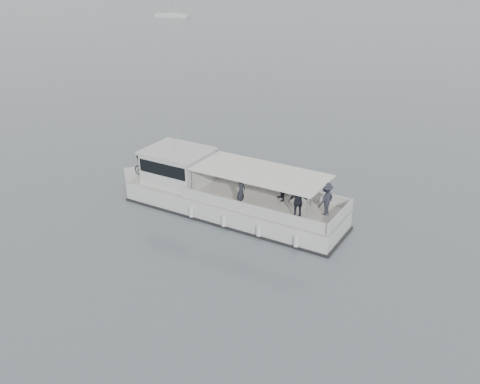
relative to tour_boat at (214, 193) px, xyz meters
The scene contains 2 objects.
ground 4.47m from the tour_boat, ahead, with size 1400.00×1400.00×0.00m, color slate.
tour_boat is the anchor object (origin of this frame).
Camera 1 is at (15.25, -21.87, 14.56)m, focal length 40.00 mm.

